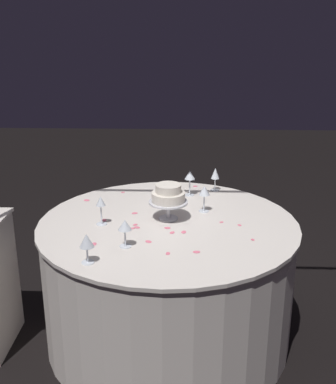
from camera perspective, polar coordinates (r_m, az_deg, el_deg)
The scene contains 29 objects.
ground_plane at distance 3.10m, azimuth -0.00°, elevation -16.29°, with size 12.00×12.00×0.00m, color black.
decorative_arch at distance 2.22m, azimuth -0.29°, elevation 14.43°, with size 2.12×0.06×2.52m.
main_table at distance 2.90m, azimuth -0.00°, elevation -10.31°, with size 1.45×1.45×0.74m.
tiered_cake at distance 2.72m, azimuth 0.05°, elevation -0.48°, with size 0.22×0.22×0.21m.
wine_glass_0 at distance 2.41m, azimuth -5.06°, elevation -4.02°, with size 0.07×0.07×0.14m.
wine_glass_1 at distance 3.22m, azimuth 5.54°, elevation 2.04°, with size 0.06×0.06×0.16m.
wine_glass_2 at distance 2.68m, azimuth -7.86°, elevation -1.36°, with size 0.06×0.06×0.16m.
wine_glass_3 at distance 2.27m, azimuth -9.49°, elevation -5.76°, with size 0.07×0.07×0.15m.
wine_glass_4 at distance 2.85m, azimuth 4.27°, elevation -0.01°, with size 0.06×0.06×0.16m.
wine_glass_5 at distance 3.11m, azimuth 2.56°, elevation 1.82°, with size 0.07×0.07×0.16m.
rose_petal_0 at distance 2.37m, azimuth -0.01°, elevation -7.20°, with size 0.03×0.02×0.00m, color #EA6B84.
rose_petal_1 at distance 2.55m, azimuth 9.87°, elevation -5.51°, with size 0.03×0.02×0.00m, color #EA6B84.
rose_petal_2 at distance 2.66m, azimuth -4.23°, elevation -4.25°, with size 0.03×0.02×0.00m, color #EA6B84.
rose_petal_3 at distance 2.65m, azimuth -4.70°, elevation -4.28°, with size 0.04×0.03×0.00m, color #EA6B84.
rose_petal_4 at distance 2.78m, azimuth -7.46°, elevation -3.27°, with size 0.04×0.03×0.00m, color #EA6B84.
rose_petal_5 at distance 3.10m, azimuth -9.48°, elevation -0.95°, with size 0.04×0.03×0.00m, color #EA6B84.
rose_petal_6 at distance 2.72m, azimuth 8.35°, elevation -3.85°, with size 0.03×0.02×0.00m, color #EA6B84.
rose_petal_7 at distance 2.86m, azimuth -3.92°, elevation -2.48°, with size 0.04×0.03×0.00m, color #EA6B84.
rose_petal_8 at distance 2.70m, azimuth -3.85°, elevation -3.83°, with size 0.03×0.02×0.00m, color #EA6B84.
rose_petal_9 at distance 3.32m, azimuth 3.20°, elevation 0.69°, with size 0.03×0.02×0.00m, color #EA6B84.
rose_petal_10 at distance 2.60m, azimuth 0.49°, elevation -4.76°, with size 0.03×0.02×0.00m, color #EA6B84.
rose_petal_11 at distance 2.50m, azimuth -2.30°, elevation -5.81°, with size 0.04×0.03×0.00m, color #EA6B84.
rose_petal_12 at distance 2.39m, azimuth 3.36°, elevation -7.00°, with size 0.04×0.03×0.00m, color #EA6B84.
rose_petal_13 at distance 2.67m, azimuth -3.64°, elevation -4.15°, with size 0.04×0.02×0.00m, color #EA6B84.
rose_petal_14 at distance 2.65m, azimuth -0.10°, elevation -4.22°, with size 0.04×0.02×0.00m, color #EA6B84.
rose_petal_15 at distance 2.60m, azimuth 1.85°, elevation -4.70°, with size 0.04×0.03×0.00m, color #EA6B84.
rose_petal_16 at distance 3.21m, azimuth -5.28°, elevation -0.02°, with size 0.03×0.02×0.00m, color #EA6B84.
rose_petal_17 at distance 2.74m, azimuth 6.26°, elevation -3.52°, with size 0.02×0.02×0.00m, color #EA6B84.
rose_petal_18 at distance 2.50m, azimuth -8.66°, elevation -6.03°, with size 0.04×0.03×0.00m, color #EA6B84.
Camera 1 is at (-0.09, 2.52, 1.80)m, focal length 45.65 mm.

